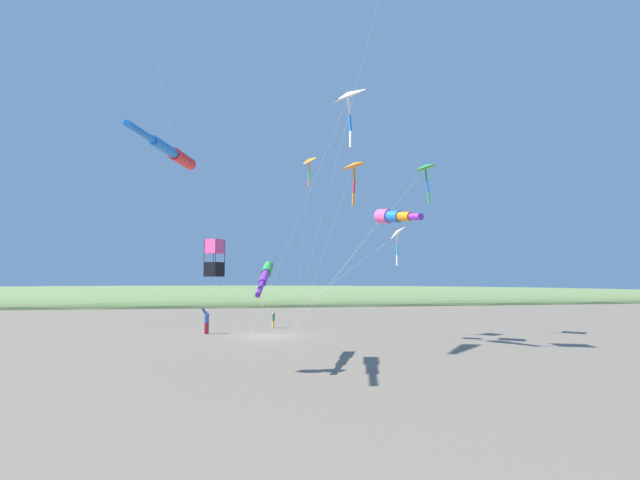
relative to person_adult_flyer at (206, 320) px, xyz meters
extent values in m
plane|color=#756654|center=(2.26, 3.90, -0.94)|extent=(600.00, 600.00, 0.00)
ellipsoid|color=#6B844C|center=(-52.74, 3.90, -0.94)|extent=(28.00, 240.00, 6.33)
cube|color=#B72833|center=(0.00, 0.01, -0.58)|extent=(0.25, 0.32, 0.74)
cylinder|color=#335199|center=(0.00, 0.01, 0.10)|extent=(0.44, 0.44, 0.61)
sphere|color=beige|center=(0.00, 0.01, 0.52)|extent=(0.23, 0.23, 0.23)
cylinder|color=#335199|center=(0.19, -0.07, 0.56)|extent=(0.23, 0.38, 0.46)
cylinder|color=#335199|center=(-0.08, -0.19, 0.56)|extent=(0.23, 0.38, 0.46)
cube|color=gold|center=(-3.89, 5.03, -0.66)|extent=(0.23, 0.13, 0.56)
cylinder|color=#3D7F51|center=(-3.89, 5.03, -0.15)|extent=(0.28, 0.28, 0.46)
sphere|color=tan|center=(-3.89, 5.03, 0.17)|extent=(0.18, 0.18, 0.18)
cylinder|color=#3D7F51|center=(-3.99, 4.90, 0.20)|extent=(0.29, 0.09, 0.35)
cylinder|color=#3D7F51|center=(-4.01, 5.13, 0.20)|extent=(0.29, 0.09, 0.35)
pyramid|color=orange|center=(6.30, 5.73, 9.76)|extent=(1.27, 0.99, 0.52)
cylinder|color=black|center=(6.29, 5.77, 9.70)|extent=(0.29, 0.80, 0.59)
cylinder|color=orange|center=(6.28, 5.78, 9.40)|extent=(0.13, 0.14, 0.51)
cylinder|color=green|center=(6.26, 5.81, 8.90)|extent=(0.13, 0.11, 0.50)
cylinder|color=orange|center=(6.26, 5.80, 8.40)|extent=(0.13, 0.13, 0.50)
cylinder|color=white|center=(-0.06, 6.51, 4.36)|extent=(12.71, 1.50, 10.61)
cylinder|color=red|center=(14.05, -1.20, 7.61)|extent=(2.36, 1.08, 0.60)
cylinder|color=blue|center=(16.26, -1.79, 7.51)|extent=(2.32, 0.94, 0.46)
cylinder|color=blue|center=(18.47, -2.37, 7.41)|extent=(2.28, 0.81, 0.32)
cylinder|color=white|center=(6.23, 1.97, 3.30)|extent=(13.43, 5.74, 8.48)
pyramid|color=orange|center=(7.44, 8.19, 9.36)|extent=(1.83, 1.34, 0.50)
cylinder|color=black|center=(7.44, 8.22, 9.26)|extent=(0.23, 1.46, 0.45)
cylinder|color=orange|center=(7.45, 8.24, 8.80)|extent=(0.20, 0.20, 0.77)
cylinder|color=red|center=(7.48, 8.21, 8.03)|extent=(0.16, 0.22, 0.78)
cylinder|color=orange|center=(7.47, 8.16, 7.27)|extent=(0.20, 0.20, 0.77)
cylinder|color=white|center=(5.97, 6.71, 4.13)|extent=(2.94, 3.04, 10.14)
cylinder|color=white|center=(9.94, 6.24, 7.82)|extent=(14.02, 2.01, 17.53)
pyramid|color=white|center=(4.23, 12.02, 5.77)|extent=(1.73, 1.35, 0.77)
cylinder|color=black|center=(4.25, 12.07, 5.70)|extent=(0.40, 1.01, 0.89)
cylinder|color=white|center=(4.22, 12.07, 5.29)|extent=(0.18, 0.13, 0.69)
cylinder|color=#1EB7C6|center=(4.17, 12.07, 4.60)|extent=(0.16, 0.14, 0.69)
cylinder|color=white|center=(4.18, 12.07, 3.92)|extent=(0.17, 0.15, 0.69)
cylinder|color=white|center=(0.29, 8.56, 2.35)|extent=(7.92, 7.03, 6.60)
pyramid|color=green|center=(4.20, 14.13, 10.26)|extent=(1.81, 1.24, 0.50)
cylinder|color=black|center=(4.20, 14.16, 10.15)|extent=(0.09, 1.54, 0.44)
cylinder|color=green|center=(4.21, 14.18, 9.67)|extent=(0.21, 0.22, 0.80)
cylinder|color=blue|center=(4.24, 14.25, 8.88)|extent=(0.17, 0.24, 0.81)
cylinder|color=green|center=(4.27, 14.31, 8.09)|extent=(0.20, 0.22, 0.80)
cylinder|color=white|center=(0.30, 10.31, 4.57)|extent=(7.81, 7.71, 11.04)
cylinder|color=green|center=(12.02, 2.66, 3.06)|extent=(2.31, 0.84, 0.87)
cylinder|color=purple|center=(14.17, 2.27, 2.63)|extent=(2.27, 0.72, 0.75)
cylinder|color=purple|center=(16.32, 1.87, 2.19)|extent=(2.22, 0.60, 0.63)
cylinder|color=white|center=(5.43, 2.21, 1.12)|extent=(11.05, 1.30, 4.12)
pyramid|color=white|center=(10.83, 6.90, 12.24)|extent=(2.29, 1.97, 0.73)
cylinder|color=black|center=(10.81, 6.95, 12.14)|extent=(0.73, 1.45, 0.73)
cylinder|color=white|center=(10.78, 6.99, 11.61)|extent=(0.24, 0.27, 0.89)
cylinder|color=blue|center=(10.78, 7.05, 10.73)|extent=(0.24, 0.24, 0.88)
cylinder|color=white|center=(10.85, 7.06, 9.86)|extent=(0.26, 0.22, 0.89)
cylinder|color=white|center=(6.91, 4.80, 5.56)|extent=(7.80, 4.29, 13.01)
cube|color=#EF4C93|center=(16.39, 0.14, 3.78)|extent=(0.76, 0.76, 0.54)
cube|color=black|center=(16.39, 0.14, 2.92)|extent=(0.76, 0.76, 0.54)
cylinder|color=black|center=(16.77, 0.17, 3.35)|extent=(0.02, 0.02, 1.40)
cylinder|color=black|center=(16.36, 0.52, 3.35)|extent=(0.02, 0.02, 1.40)
cylinder|color=black|center=(16.42, -0.24, 3.35)|extent=(0.02, 0.02, 1.40)
cylinder|color=black|center=(16.01, 0.11, 3.35)|extent=(0.02, 0.02, 1.40)
cylinder|color=white|center=(10.09, 1.21, 0.85)|extent=(12.59, 2.15, 3.60)
cylinder|color=white|center=(5.57, -1.63, 8.35)|extent=(6.94, 3.97, 18.59)
cylinder|color=#EF4C93|center=(8.39, 9.71, 6.22)|extent=(1.15, 1.11, 0.90)
cylinder|color=blue|center=(9.11, 10.05, 6.13)|extent=(1.07, 0.97, 0.75)
cylinder|color=orange|center=(9.83, 10.38, 6.05)|extent=(0.99, 0.83, 0.60)
cylinder|color=purple|center=(10.56, 10.72, 5.96)|extent=(0.91, 0.68, 0.45)
cylinder|color=white|center=(5.79, 7.32, 2.56)|extent=(4.48, 4.47, 7.01)
camera|label=1|loc=(36.48, -0.25, 2.34)|focal=29.51mm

